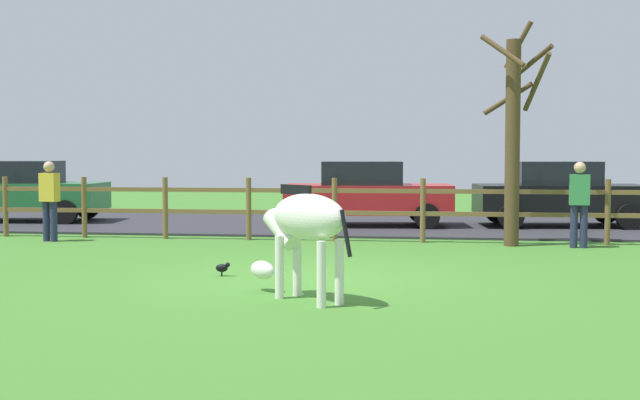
% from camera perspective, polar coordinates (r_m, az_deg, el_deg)
% --- Properties ---
extents(ground_plane, '(60.00, 60.00, 0.00)m').
position_cam_1_polar(ground_plane, '(11.74, -0.81, -5.52)').
color(ground_plane, '#3D7528').
extents(parking_asphalt, '(28.00, 7.40, 0.05)m').
position_cam_1_polar(parking_asphalt, '(20.91, 3.01, -1.59)').
color(parking_asphalt, '#2D2D33').
rests_on(parking_asphalt, ground_plane).
extents(paddock_fence, '(21.67, 0.11, 1.30)m').
position_cam_1_polar(paddock_fence, '(16.62, 1.02, -0.38)').
color(paddock_fence, brown).
rests_on(paddock_fence, ground_plane).
extents(bare_tree, '(1.42, 1.43, 4.36)m').
position_cam_1_polar(bare_tree, '(16.20, 13.44, 4.64)').
color(bare_tree, '#513A23').
rests_on(bare_tree, ground_plane).
extents(zebra, '(1.56, 1.45, 1.41)m').
position_cam_1_polar(zebra, '(9.88, -1.12, -1.77)').
color(zebra, white).
rests_on(zebra, ground_plane).
extents(crow_on_grass, '(0.22, 0.10, 0.20)m').
position_cam_1_polar(crow_on_grass, '(12.01, -6.85, -4.73)').
color(crow_on_grass, black).
rests_on(crow_on_grass, ground_plane).
extents(parked_car_black, '(4.15, 2.21, 1.56)m').
position_cam_1_polar(parked_car_black, '(20.34, 16.43, 0.45)').
color(parked_car_black, black).
rests_on(parked_car_black, parking_asphalt).
extents(parked_car_red, '(4.15, 2.21, 1.56)m').
position_cam_1_polar(parked_car_red, '(19.69, 3.25, 0.49)').
color(parked_car_red, red).
rests_on(parked_car_red, parking_asphalt).
extents(parked_car_green, '(4.15, 2.20, 1.56)m').
position_cam_1_polar(parked_car_green, '(22.34, -20.08, 0.63)').
color(parked_car_green, '#236B38').
rests_on(parked_car_green, parking_asphalt).
extents(visitor_left_of_tree, '(0.37, 0.24, 1.64)m').
position_cam_1_polar(visitor_left_of_tree, '(16.20, 17.73, -0.03)').
color(visitor_left_of_tree, '#232847').
rests_on(visitor_left_of_tree, ground_plane).
extents(visitor_right_of_tree, '(0.39, 0.28, 1.64)m').
position_cam_1_polar(visitor_right_of_tree, '(17.47, -18.44, 0.19)').
color(visitor_right_of_tree, '#232847').
rests_on(visitor_right_of_tree, ground_plane).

